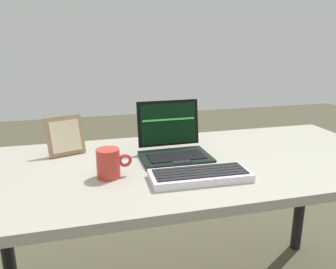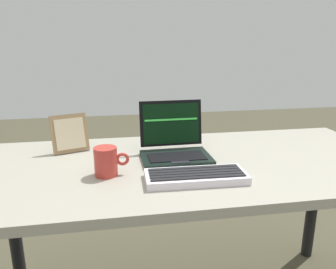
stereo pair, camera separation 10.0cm
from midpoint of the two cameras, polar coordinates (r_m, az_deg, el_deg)
name	(u,v)px [view 2 (the right image)]	position (r m, az deg, el deg)	size (l,w,h in m)	color
desk	(190,182)	(1.31, 5.99, -8.08)	(1.62, 0.73, 0.71)	#9D998A
laptop_front	(174,146)	(1.31, 3.30, -2.03)	(0.26, 0.22, 0.21)	black
external_keyboard	(196,176)	(1.11, 7.36, -7.11)	(0.33, 0.14, 0.03)	silver
photo_frame	(70,134)	(1.40, -14.39, 0.12)	(0.15, 0.09, 0.15)	#8F704A
coffee_mug	(106,161)	(1.14, -7.96, -4.58)	(0.12, 0.08, 0.10)	#B8342C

